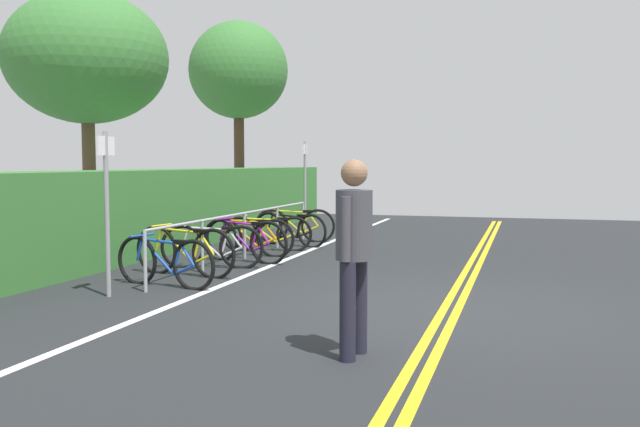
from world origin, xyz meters
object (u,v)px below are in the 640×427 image
bicycle_0 (165,262)px  tree_far_right (238,71)px  bicycle_7 (295,225)px  tree_mid (87,59)px  bicycle_5 (267,234)px  bicycle_1 (184,251)px  sign_post_far (305,179)px  sign_post_near (107,197)px  bicycle_6 (290,229)px  bicycle_3 (244,241)px  bicycle_2 (212,246)px  bicycle_4 (250,237)px  bike_rack (245,223)px  pedestrian (354,244)px

bicycle_0 → tree_far_right: size_ratio=0.29×
bicycle_7 → tree_mid: 5.44m
bicycle_5 → bicycle_1: bearing=177.5°
sign_post_far → sign_post_near: bearing=179.7°
bicycle_7 → tree_far_right: 7.26m
bicycle_1 → bicycle_6: size_ratio=1.04×
bicycle_1 → bicycle_3: bearing=-10.6°
bicycle_2 → bicycle_4: bicycle_2 is taller
bicycle_1 → bicycle_7: (4.72, -0.15, -0.02)m
bicycle_1 → bicycle_5: bicycle_1 is taller
bicycle_7 → bicycle_5: bearing=179.6°
bicycle_3 → bicycle_2: bearing=164.1°
bike_rack → sign_post_near: bearing=175.6°
bicycle_1 → bicycle_5: (3.10, -0.13, -0.03)m
bicycle_7 → bicycle_2: bearing=178.9°
bicycle_4 → bicycle_7: (2.39, -0.06, 0.01)m
bicycle_4 → bicycle_6: size_ratio=0.98×
bicycle_2 → bicycle_7: bicycle_7 is taller
bicycle_0 → bicycle_2: bicycle_2 is taller
bicycle_6 → sign_post_near: size_ratio=0.83×
bicycle_3 → bicycle_4: bicycle_3 is taller
bicycle_0 → bicycle_7: size_ratio=0.97×
bicycle_4 → bicycle_5: bearing=-3.3°
bicycle_3 → bicycle_4: size_ratio=1.02×
bicycle_1 → sign_post_far: size_ratio=0.82×
bicycle_1 → sign_post_near: size_ratio=0.87×
bicycle_0 → pedestrian: (-2.59, -3.32, 0.66)m
bicycle_4 → pedestrian: 6.79m
bike_rack → tree_mid: size_ratio=1.31×
bicycle_6 → pedestrian: size_ratio=1.00×
sign_post_far → bicycle_2: bearing=-178.2°
bicycle_0 → bicycle_4: bearing=1.7°
bicycle_5 → tree_far_right: size_ratio=0.29×
sign_post_near → tree_mid: 6.28m
bicycle_4 → tree_far_right: 9.05m
bicycle_1 → sign_post_far: bearing=0.9°
bicycle_7 → bike_rack: bearing=-180.0°
bicycle_0 → bicycle_1: size_ratio=0.93×
bike_rack → bicycle_2: (-1.17, 0.07, -0.28)m
bicycle_7 → pedestrian: bearing=-157.8°
pedestrian → sign_post_far: sign_post_far is taller
bicycle_1 → bicycle_4: bearing=-2.2°
sign_post_far → tree_far_right: tree_far_right is taller
bike_rack → bicycle_2: size_ratio=4.04×
bicycle_6 → bicycle_7: bearing=10.6°
bicycle_2 → sign_post_far: size_ratio=0.75×
bike_rack → bicycle_6: bike_rack is taller
bicycle_1 → bicycle_6: bearing=-3.9°
bicycle_2 → bicycle_6: bearing=-3.6°
bicycle_0 → pedestrian: bearing=-128.0°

